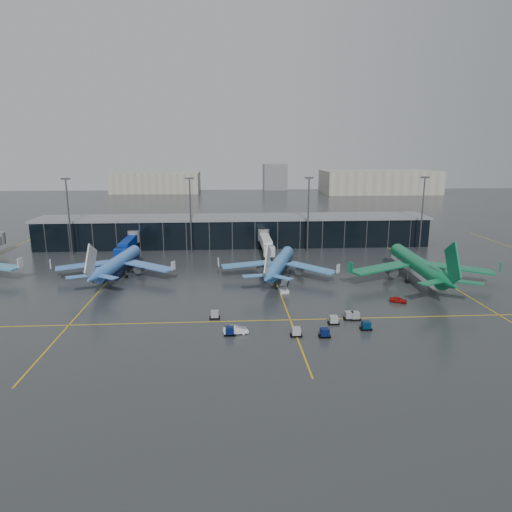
{
  "coord_description": "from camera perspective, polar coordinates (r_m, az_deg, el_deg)",
  "views": [
    {
      "loc": [
        -2.93,
        -103.48,
        34.54
      ],
      "look_at": [
        5.0,
        18.0,
        6.0
      ],
      "focal_mm": 32.0,
      "sensor_mm": 36.0,
      "label": 1
    }
  ],
  "objects": [
    {
      "name": "airliner_aer_lingus",
      "position": [
        128.9,
        19.59,
        0.11
      ],
      "size": [
        42.59,
        47.9,
        14.11
      ],
      "primitive_type": null,
      "rotation": [
        0.0,
        0.0,
        -0.05
      ],
      "color": "#0C6A3E",
      "rests_on": "ground"
    },
    {
      "name": "ground",
      "position": [
        109.14,
        -2.01,
        -5.27
      ],
      "size": [
        600.0,
        600.0,
        0.0
      ],
      "primitive_type": "plane",
      "color": "#282B2D",
      "rests_on": "ground"
    },
    {
      "name": "airliner_arkefly",
      "position": [
        131.72,
        -16.91,
        0.15
      ],
      "size": [
        39.25,
        43.5,
        12.2
      ],
      "primitive_type": null,
      "rotation": [
        0.0,
        0.0,
        -0.12
      ],
      "color": "#437DDD",
      "rests_on": "ground"
    },
    {
      "name": "distant_hangars",
      "position": [
        378.16,
        4.37,
        9.25
      ],
      "size": [
        260.0,
        71.0,
        22.0
      ],
      "color": "#B2AD99",
      "rests_on": "ground"
    },
    {
      "name": "flood_masts",
      "position": [
        155.08,
        -0.77,
        5.51
      ],
      "size": [
        203.0,
        0.5,
        25.5
      ],
      "color": "#595B60",
      "rests_on": "ground"
    },
    {
      "name": "baggage_carts",
      "position": [
        92.22,
        6.63,
        -8.39
      ],
      "size": [
        31.98,
        12.51,
        1.7
      ],
      "color": "black",
      "rests_on": "ground"
    },
    {
      "name": "taxi_lines",
      "position": [
        119.9,
        2.62,
        -3.56
      ],
      "size": [
        220.0,
        120.0,
        0.02
      ],
      "color": "gold",
      "rests_on": "ground"
    },
    {
      "name": "mobile_airstair",
      "position": [
        113.37,
        3.47,
        -4.16
      ],
      "size": [
        2.41,
        3.34,
        3.45
      ],
      "rotation": [
        0.0,
        0.0,
        0.07
      ],
      "color": "silver",
      "rests_on": "ground"
    },
    {
      "name": "jet_bridges",
      "position": [
        152.91,
        -15.77,
        1.38
      ],
      "size": [
        94.0,
        27.5,
        7.2
      ],
      "color": "#595B60",
      "rests_on": "ground"
    },
    {
      "name": "service_van_red",
      "position": [
        110.83,
        17.36,
        -5.23
      ],
      "size": [
        4.17,
        3.2,
        1.33
      ],
      "primitive_type": "imported",
      "rotation": [
        0.0,
        0.0,
        1.08
      ],
      "color": "#9C0F0C",
      "rests_on": "ground"
    },
    {
      "name": "airliner_klm_near",
      "position": [
        125.99,
        2.99,
        0.06
      ],
      "size": [
        43.51,
        46.7,
        11.89
      ],
      "primitive_type": null,
      "rotation": [
        0.0,
        0.0,
        -0.29
      ],
      "color": "#3E80CB",
      "rests_on": "ground"
    },
    {
      "name": "terminal_pier",
      "position": [
        168.05,
        -2.68,
        3.2
      ],
      "size": [
        142.0,
        17.0,
        10.7
      ],
      "color": "black",
      "rests_on": "ground"
    },
    {
      "name": "service_van_white",
      "position": [
        88.59,
        -2.54,
        -9.21
      ],
      "size": [
        4.98,
        2.3,
        1.58
      ],
      "primitive_type": "imported",
      "rotation": [
        0.0,
        0.0,
        1.7
      ],
      "color": "silver",
      "rests_on": "ground"
    }
  ]
}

